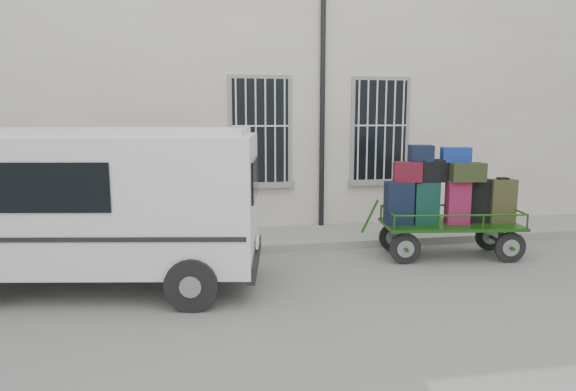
# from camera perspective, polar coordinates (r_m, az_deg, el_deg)

# --- Properties ---
(ground) EXTENTS (80.00, 80.00, 0.00)m
(ground) POSITION_cam_1_polar(r_m,az_deg,el_deg) (8.62, 2.42, -8.61)
(ground) COLOR slate
(ground) RESTS_ON ground
(building) EXTENTS (24.00, 5.15, 6.00)m
(building) POSITION_cam_1_polar(r_m,az_deg,el_deg) (13.63, -2.87, 10.65)
(building) COLOR beige
(building) RESTS_ON ground
(sidewalk) EXTENTS (24.00, 1.70, 0.15)m
(sidewalk) POSITION_cam_1_polar(r_m,az_deg,el_deg) (10.67, -0.29, -4.71)
(sidewalk) COLOR gray
(sidewalk) RESTS_ON ground
(luggage_cart) EXTENTS (2.93, 1.45, 2.06)m
(luggage_cart) POSITION_cam_1_polar(r_m,az_deg,el_deg) (9.78, 17.24, -0.65)
(luggage_cart) COLOR black
(luggage_cart) RESTS_ON ground
(van) EXTENTS (5.04, 2.82, 2.40)m
(van) POSITION_cam_1_polar(r_m,az_deg,el_deg) (8.15, -20.38, -0.25)
(van) COLOR silver
(van) RESTS_ON ground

